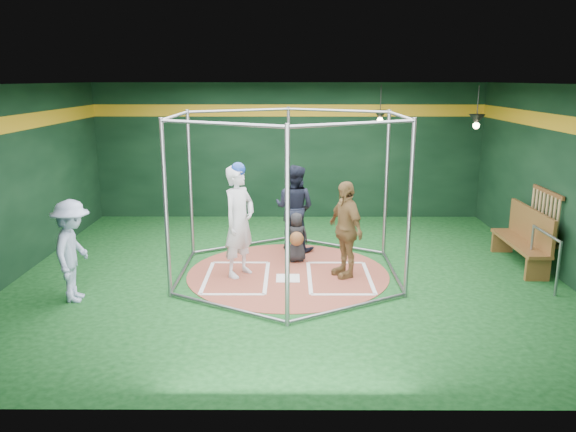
{
  "coord_description": "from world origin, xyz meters",
  "views": [
    {
      "loc": [
        0.04,
        -10.06,
        3.6
      ],
      "look_at": [
        0.0,
        0.1,
        1.1
      ],
      "focal_mm": 35.0,
      "sensor_mm": 36.0,
      "label": 1
    }
  ],
  "objects_px": {
    "batter_figure": "(239,220)",
    "visitor_leopard": "(345,229)",
    "umpire": "(294,208)",
    "dugout_bench": "(525,237)"
  },
  "relations": [
    {
      "from": "batter_figure",
      "to": "umpire",
      "type": "xyz_separation_m",
      "value": [
        1.03,
        1.63,
        -0.14
      ]
    },
    {
      "from": "umpire",
      "to": "batter_figure",
      "type": "bearing_deg",
      "value": 82.49
    },
    {
      "from": "visitor_leopard",
      "to": "umpire",
      "type": "relative_size",
      "value": 0.98
    },
    {
      "from": "batter_figure",
      "to": "visitor_leopard",
      "type": "relative_size",
      "value": 1.19
    },
    {
      "from": "umpire",
      "to": "visitor_leopard",
      "type": "bearing_deg",
      "value": 143.88
    },
    {
      "from": "visitor_leopard",
      "to": "batter_figure",
      "type": "bearing_deg",
      "value": -115.49
    },
    {
      "from": "batter_figure",
      "to": "dugout_bench",
      "type": "bearing_deg",
      "value": 6.28
    },
    {
      "from": "batter_figure",
      "to": "visitor_leopard",
      "type": "height_order",
      "value": "batter_figure"
    },
    {
      "from": "visitor_leopard",
      "to": "dugout_bench",
      "type": "bearing_deg",
      "value": 75.15
    },
    {
      "from": "umpire",
      "to": "dugout_bench",
      "type": "bearing_deg",
      "value": -168.05
    }
  ]
}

